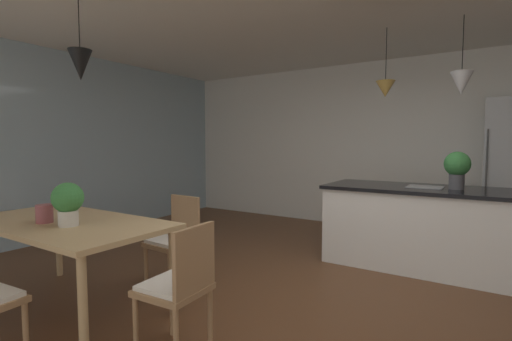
% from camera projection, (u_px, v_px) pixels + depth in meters
% --- Properties ---
extents(ground_plane, '(10.00, 8.40, 0.04)m').
position_uv_depth(ground_plane, '(322.00, 308.00, 3.16)').
color(ground_plane, brown).
extents(wall_back_kitchen, '(10.00, 0.12, 2.70)m').
position_uv_depth(wall_back_kitchen, '(404.00, 146.00, 5.79)').
color(wall_back_kitchen, white).
rests_on(wall_back_kitchen, ground_plane).
extents(window_wall_left_glazing, '(0.06, 8.40, 2.70)m').
position_uv_depth(window_wall_left_glazing, '(56.00, 146.00, 5.24)').
color(window_wall_left_glazing, '#9EB7C6').
rests_on(window_wall_left_glazing, ground_plane).
extents(dining_table, '(1.82, 0.93, 0.75)m').
position_uv_depth(dining_table, '(66.00, 229.00, 3.06)').
color(dining_table, tan).
rests_on(dining_table, ground_plane).
extents(chair_kitchen_end, '(0.42, 0.42, 0.87)m').
position_uv_depth(chair_kitchen_end, '(179.00, 284.00, 2.39)').
color(chair_kitchen_end, '#A87F56').
rests_on(chair_kitchen_end, ground_plane).
extents(chair_far_right, '(0.42, 0.42, 0.87)m').
position_uv_depth(chair_far_right, '(175.00, 238.00, 3.56)').
color(chair_far_right, '#A87F56').
rests_on(chair_far_right, ground_plane).
extents(kitchen_island, '(1.98, 0.92, 0.91)m').
position_uv_depth(kitchen_island, '(417.00, 226.00, 4.14)').
color(kitchen_island, white).
rests_on(kitchen_island, ground_plane).
extents(pendant_over_table, '(0.19, 0.19, 0.80)m').
position_uv_depth(pendant_over_table, '(80.00, 65.00, 3.03)').
color(pendant_over_table, black).
extents(pendant_over_island_main, '(0.22, 0.22, 0.78)m').
position_uv_depth(pendant_over_island_main, '(385.00, 89.00, 4.24)').
color(pendant_over_island_main, black).
extents(pendant_over_island_aux, '(0.22, 0.22, 0.81)m').
position_uv_depth(pendant_over_island_aux, '(461.00, 83.00, 3.82)').
color(pendant_over_island_aux, black).
extents(potted_plant_on_island, '(0.26, 0.26, 0.40)m').
position_uv_depth(potted_plant_on_island, '(457.00, 167.00, 3.89)').
color(potted_plant_on_island, '#4C4C51').
rests_on(potted_plant_on_island, kitchen_island).
extents(potted_plant_on_table, '(0.24, 0.24, 0.34)m').
position_uv_depth(potted_plant_on_table, '(68.00, 201.00, 2.85)').
color(potted_plant_on_table, beige).
rests_on(potted_plant_on_table, dining_table).
extents(vase_on_dining_table, '(0.13, 0.13, 0.15)m').
position_uv_depth(vase_on_dining_table, '(44.00, 214.00, 2.98)').
color(vase_on_dining_table, '#994C51').
rests_on(vase_on_dining_table, dining_table).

